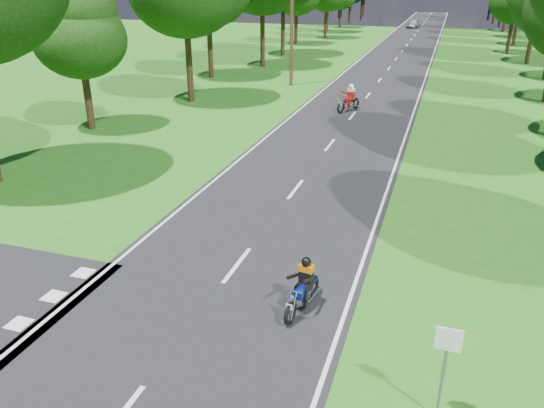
% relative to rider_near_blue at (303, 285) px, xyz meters
% --- Properties ---
extents(ground, '(160.00, 160.00, 0.00)m').
position_rel_rider_near_blue_xyz_m(ground, '(-2.27, -0.52, -0.69)').
color(ground, '#256216').
rests_on(ground, ground).
extents(main_road, '(7.00, 140.00, 0.02)m').
position_rel_rider_near_blue_xyz_m(main_road, '(-2.27, 49.48, -0.68)').
color(main_road, black).
rests_on(main_road, ground).
extents(road_markings, '(7.40, 140.00, 0.01)m').
position_rel_rider_near_blue_xyz_m(road_markings, '(-2.41, 47.60, -0.66)').
color(road_markings, silver).
rests_on(road_markings, main_road).
extents(telegraph_pole, '(1.20, 0.26, 8.00)m').
position_rel_rider_near_blue_xyz_m(telegraph_pole, '(-8.27, 27.48, 3.39)').
color(telegraph_pole, '#382616').
rests_on(telegraph_pole, ground).
extents(road_sign, '(0.45, 0.07, 2.00)m').
position_rel_rider_near_blue_xyz_m(road_sign, '(3.23, -2.54, 0.66)').
color(road_sign, slate).
rests_on(road_sign, ground).
extents(rider_near_blue, '(0.79, 1.66, 1.33)m').
position_rel_rider_near_blue_xyz_m(rider_near_blue, '(0.00, 0.00, 0.00)').
color(rider_near_blue, navy).
rests_on(rider_near_blue, main_road).
extents(rider_far_red, '(1.33, 1.98, 1.57)m').
position_rel_rider_near_blue_xyz_m(rider_far_red, '(-2.73, 20.66, 0.12)').
color(rider_far_red, '#A50C17').
rests_on(rider_far_red, main_road).
extents(distant_car, '(2.48, 3.99, 1.27)m').
position_rel_rider_near_blue_xyz_m(distant_car, '(-3.23, 78.41, -0.03)').
color(distant_car, '#A9ACB1').
rests_on(distant_car, main_road).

